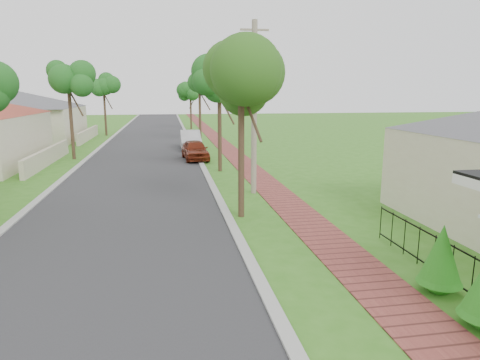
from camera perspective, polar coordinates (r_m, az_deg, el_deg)
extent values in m
plane|color=#33701A|center=(8.76, 0.63, -18.18)|extent=(160.00, 160.00, 0.00)
cube|color=#28282B|center=(27.86, -12.93, 2.36)|extent=(7.00, 120.00, 0.02)
cube|color=#9E9E99|center=(27.89, -5.42, 2.61)|extent=(0.30, 120.00, 0.10)
cube|color=#9E9E99|center=(28.31, -20.32, 2.07)|extent=(0.30, 120.00, 0.10)
cube|color=brown|center=(28.20, -0.14, 2.76)|extent=(1.50, 120.00, 0.03)
cube|color=black|center=(10.33, 28.85, -9.11)|extent=(0.03, 8.00, 0.03)
cube|color=black|center=(10.62, 28.41, -13.16)|extent=(0.03, 8.00, 0.03)
cylinder|color=black|center=(10.49, 28.60, -11.42)|extent=(0.02, 0.02, 1.00)
cylinder|color=black|center=(10.97, 26.44, -10.20)|extent=(0.02, 0.02, 1.00)
cylinder|color=black|center=(11.48, 24.49, -9.08)|extent=(0.02, 0.02, 1.00)
cylinder|color=black|center=(11.99, 22.71, -8.04)|extent=(0.02, 0.02, 1.00)
cylinder|color=black|center=(12.53, 21.09, -7.08)|extent=(0.02, 0.02, 1.00)
cylinder|color=black|center=(13.07, 19.60, -6.20)|extent=(0.02, 0.02, 1.00)
cylinder|color=black|center=(13.63, 18.25, -5.39)|extent=(0.02, 0.02, 1.00)
cylinder|color=#382619|center=(23.74, -2.73, 6.61)|extent=(0.22, 0.22, 4.55)
sphere|color=#144B18|center=(23.65, -2.78, 12.42)|extent=(1.70, 1.70, 1.70)
cylinder|color=#382619|center=(37.63, -5.36, 8.70)|extent=(0.22, 0.22, 4.90)
sphere|color=#144B18|center=(37.59, -5.44, 12.64)|extent=(1.70, 1.70, 1.70)
cylinder|color=#382619|center=(51.60, -6.57, 9.07)|extent=(0.22, 0.22, 4.20)
sphere|color=#144B18|center=(51.55, -6.63, 11.53)|extent=(1.70, 1.70, 1.70)
cylinder|color=#382619|center=(30.16, -21.57, 7.22)|extent=(0.22, 0.22, 4.90)
sphere|color=#144B18|center=(30.11, -21.95, 12.13)|extent=(1.70, 1.70, 1.70)
cylinder|color=#382619|center=(45.93, -17.54, 8.52)|extent=(0.22, 0.22, 4.55)
sphere|color=#144B18|center=(45.89, -17.73, 11.52)|extent=(1.70, 1.70, 1.70)
sphere|color=#165F13|center=(10.62, 25.03, -11.74)|extent=(0.75, 0.75, 0.75)
cone|color=#165F13|center=(10.41, 25.32, -8.63)|extent=(0.85, 0.85, 1.23)
cube|color=#BFB299|center=(28.67, -24.23, 2.89)|extent=(0.25, 10.00, 1.00)
cube|color=beige|center=(43.75, -28.01, 6.56)|extent=(11.00, 10.00, 3.00)
pyramid|color=#4C4C51|center=(43.66, -28.30, 9.56)|extent=(15.56, 15.56, 1.60)
cube|color=#BFB299|center=(42.27, -19.59, 5.75)|extent=(0.25, 10.00, 1.00)
imported|color=maroon|center=(28.08, -6.00, 3.98)|extent=(1.79, 3.86, 1.28)
imported|color=#BCBCBE|center=(33.52, -6.63, 5.33)|extent=(1.51, 4.33, 1.42)
cylinder|color=#382619|center=(14.83, 0.16, 3.87)|extent=(0.22, 0.22, 4.70)
sphere|color=#2F5F1B|center=(14.70, 0.17, 13.51)|extent=(2.34, 2.34, 2.34)
cylinder|color=gray|center=(18.33, 1.89, 9.35)|extent=(0.24, 0.24, 7.25)
cube|color=gray|center=(18.48, 1.96, 19.39)|extent=(1.20, 0.08, 0.08)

